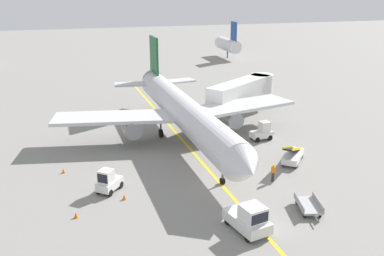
% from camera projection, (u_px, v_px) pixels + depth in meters
% --- Properties ---
extents(ground_plane, '(300.00, 300.00, 0.00)m').
position_uv_depth(ground_plane, '(216.00, 186.00, 37.31)').
color(ground_plane, gray).
extents(taxi_line_yellow, '(1.87, 79.99, 0.01)m').
position_uv_depth(taxi_line_yellow, '(203.00, 163.00, 41.97)').
color(taxi_line_yellow, yellow).
rests_on(taxi_line_yellow, ground).
extents(airliner, '(28.61, 35.26, 10.10)m').
position_uv_depth(airliner, '(183.00, 111.00, 47.42)').
color(airliner, silver).
rests_on(airliner, ground).
extents(jet_bridge, '(11.90, 9.42, 4.85)m').
position_uv_depth(jet_bridge, '(246.00, 89.00, 56.66)').
color(jet_bridge, silver).
rests_on(jet_bridge, ground).
extents(pushback_tug, '(2.59, 3.91, 2.20)m').
position_uv_depth(pushback_tug, '(249.00, 219.00, 30.09)').
color(pushback_tug, silver).
rests_on(pushback_tug, ground).
extents(baggage_tug_near_wing, '(2.53, 2.68, 2.10)m').
position_uv_depth(baggage_tug_near_wing, '(108.00, 182.00, 35.94)').
color(baggage_tug_near_wing, silver).
rests_on(baggage_tug_near_wing, ground).
extents(baggage_tug_by_cargo_door, '(2.53, 1.58, 2.10)m').
position_uv_depth(baggage_tug_by_cargo_door, '(262.00, 132.00, 48.18)').
color(baggage_tug_by_cargo_door, silver).
rests_on(baggage_tug_by_cargo_door, ground).
extents(belt_loader_forward_hold, '(4.23, 4.59, 2.59)m').
position_uv_depth(belt_loader_forward_hold, '(293.00, 155.00, 41.98)').
color(belt_loader_forward_hold, silver).
rests_on(belt_loader_forward_hold, ground).
extents(baggage_cart_loaded, '(2.21, 3.84, 0.94)m').
position_uv_depth(baggage_cart_loaded, '(308.00, 205.00, 33.03)').
color(baggage_cart_loaded, '#A5A5A8').
rests_on(baggage_cart_loaded, ground).
extents(ground_crew_marshaller, '(0.36, 0.24, 1.70)m').
position_uv_depth(ground_crew_marshaller, '(273.00, 172.00, 37.81)').
color(ground_crew_marshaller, '#26262D').
rests_on(ground_crew_marshaller, ground).
extents(safety_cone_nose_left, '(0.36, 0.36, 0.44)m').
position_uv_depth(safety_cone_nose_left, '(63.00, 171.00, 39.77)').
color(safety_cone_nose_left, orange).
rests_on(safety_cone_nose_left, ground).
extents(safety_cone_nose_right, '(0.36, 0.36, 0.44)m').
position_uv_depth(safety_cone_nose_right, '(76.00, 215.00, 32.09)').
color(safety_cone_nose_right, orange).
rests_on(safety_cone_nose_right, ground).
extents(safety_cone_wingtip_left, '(0.36, 0.36, 0.44)m').
position_uv_depth(safety_cone_wingtip_left, '(132.00, 133.00, 49.81)').
color(safety_cone_wingtip_left, orange).
rests_on(safety_cone_wingtip_left, ground).
extents(safety_cone_wingtip_right, '(0.36, 0.36, 0.44)m').
position_uv_depth(safety_cone_wingtip_right, '(124.00, 197.00, 34.81)').
color(safety_cone_wingtip_right, orange).
rests_on(safety_cone_wingtip_right, ground).
extents(distant_aircraft_mid_right, '(3.00, 10.10, 8.80)m').
position_uv_depth(distant_aircraft_mid_right, '(228.00, 44.00, 101.91)').
color(distant_aircraft_mid_right, silver).
rests_on(distant_aircraft_mid_right, ground).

